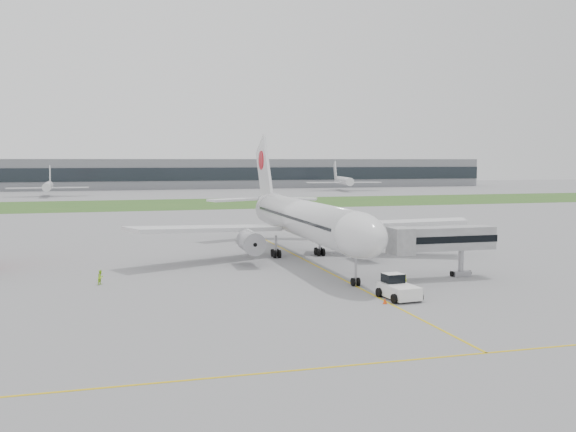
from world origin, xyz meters
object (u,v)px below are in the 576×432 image
object	(u,v)px
airliner	(302,218)
pushback_tug	(397,288)
ground_crew_near	(404,284)
jet_bridge	(437,240)

from	to	relation	value
airliner	pushback_tug	distance (m)	27.24
pushback_tug	ground_crew_near	size ratio (longest dim) A/B	2.62
airliner	ground_crew_near	distance (m)	25.09
jet_bridge	airliner	bearing A→B (deg)	121.16
pushback_tug	ground_crew_near	world-z (taller)	pushback_tug
pushback_tug	ground_crew_near	xyz separation A→B (m)	(1.91, 2.43, -0.17)
pushback_tug	ground_crew_near	distance (m)	3.09
ground_crew_near	pushback_tug	bearing A→B (deg)	48.45
airliner	ground_crew_near	size ratio (longest dim) A/B	29.64
airliner	ground_crew_near	xyz separation A→B (m)	(3.56, -24.38, -4.75)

